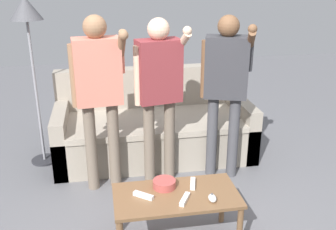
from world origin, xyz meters
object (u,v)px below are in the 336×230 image
game_remote_wand_far (143,195)px  coffee_table (176,201)px  snack_bowl (164,184)px  floor_lamp (27,24)px  game_remote_nunchuk (212,198)px  player_center (159,84)px  game_remote_wand_spare (193,183)px  player_left (99,85)px  player_right (226,80)px  game_remote_wand_near (185,199)px  couch (153,128)px

game_remote_wand_far → coffee_table: bearing=-0.7°
snack_bowl → floor_lamp: size_ratio=0.10×
game_remote_nunchuk → player_center: (-0.21, 1.10, 0.54)m
coffee_table → game_remote_nunchuk: (0.24, -0.13, 0.09)m
game_remote_nunchuk → game_remote_wand_spare: 0.25m
game_remote_nunchuk → floor_lamp: 2.43m
snack_bowl → coffee_table: bearing=-57.9°
floor_lamp → player_left: 1.02m
player_center → player_right: bearing=-0.4°
game_remote_nunchuk → game_remote_wand_near: (-0.19, 0.03, -0.01)m
player_center → coffee_table: bearing=-91.6°
snack_bowl → game_remote_wand_near: (0.11, -0.21, -0.01)m
player_center → player_right: player_right is taller
couch → game_remote_nunchuk: 1.74m
coffee_table → player_left: size_ratio=0.57×
coffee_table → player_right: 1.33m
snack_bowl → game_remote_wand_far: 0.20m
floor_lamp → player_right: size_ratio=1.08×
snack_bowl → game_remote_wand_spare: snack_bowl is taller
coffee_table → player_center: size_ratio=0.58×
game_remote_wand_far → snack_bowl: bearing=32.4°
game_remote_nunchuk → player_left: (-0.75, 1.07, 0.56)m
game_remote_wand_spare → player_center: bearing=97.9°
snack_bowl → game_remote_wand_near: 0.24m
player_left → game_remote_wand_far: bearing=-73.8°
player_left → player_center: (0.54, 0.03, -0.02)m
game_remote_nunchuk → game_remote_wand_far: 0.50m
game_remote_nunchuk → game_remote_wand_spare: size_ratio=0.57×
snack_bowl → couch: bearing=85.2°
game_remote_wand_near → player_right: bearing=59.8°
player_center → game_remote_wand_near: player_center is taller
snack_bowl → game_remote_wand_near: snack_bowl is taller
player_center → snack_bowl: bearing=-96.5°
game_remote_wand_near → game_remote_wand_far: size_ratio=1.04×
game_remote_wand_far → floor_lamp: bearing=120.0°
snack_bowl → game_remote_nunchuk: 0.39m
coffee_table → player_left: 1.25m
player_right → game_remote_wand_far: (-0.90, -0.96, -0.55)m
snack_bowl → floor_lamp: floor_lamp is taller
player_left → game_remote_nunchuk: bearing=-55.0°
snack_bowl → game_remote_wand_near: size_ratio=1.14×
game_remote_nunchuk → player_right: size_ratio=0.05×
coffee_table → game_remote_wand_far: bearing=179.3°
coffee_table → player_left: (-0.52, 0.94, 0.65)m
player_center → game_remote_wand_near: bearing=-89.2°
coffee_table → couch: bearing=88.1°
player_center → player_right: 0.63m
player_left → game_remote_wand_far: 1.13m
player_right → game_remote_wand_near: size_ratio=10.52×
couch → game_remote_wand_spare: bearing=-86.3°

